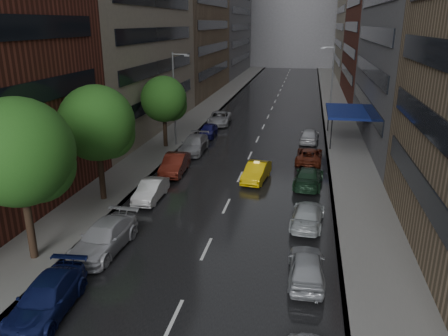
{
  "coord_description": "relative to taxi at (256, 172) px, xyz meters",
  "views": [
    {
      "loc": [
        4.97,
        -10.73,
        11.82
      ],
      "look_at": [
        0.0,
        15.14,
        3.0
      ],
      "focal_mm": 35.0,
      "sensor_mm": 36.0,
      "label": 1
    }
  ],
  "objects": [
    {
      "name": "sidewalk_left",
      "position": [
        -10.38,
        28.61,
        -0.64
      ],
      "size": [
        4.0,
        140.0,
        0.15
      ],
      "primitive_type": "cube",
      "color": "gray",
      "rests_on": "ground"
    },
    {
      "name": "street_lamp_left",
      "position": [
        -9.1,
        8.61,
        4.17
      ],
      "size": [
        1.74,
        0.22,
        9.0
      ],
      "color": "gray",
      "rests_on": "sidewalk_left"
    },
    {
      "name": "sidewalk_right",
      "position": [
        7.62,
        28.61,
        -0.64
      ],
      "size": [
        4.0,
        140.0,
        0.15
      ],
      "primitive_type": "cube",
      "color": "gray",
      "rests_on": "ground"
    },
    {
      "name": "tree_far",
      "position": [
        -9.98,
        7.82,
        4.09
      ],
      "size": [
        4.41,
        4.41,
        7.03
      ],
      "color": "#382619",
      "rests_on": "ground"
    },
    {
      "name": "tree_mid",
      "position": [
        -9.98,
        -6.01,
        4.78
      ],
      "size": [
        5.04,
        5.04,
        8.03
      ],
      "color": "#382619",
      "rests_on": "ground"
    },
    {
      "name": "building_far",
      "position": [
        -1.38,
        96.61,
        15.29
      ],
      "size": [
        40.0,
        14.0,
        32.0
      ],
      "primitive_type": "cube",
      "color": "slate",
      "rests_on": "ground"
    },
    {
      "name": "street_lamp_right",
      "position": [
        6.34,
        23.61,
        4.17
      ],
      "size": [
        1.74,
        0.22,
        9.0
      ],
      "color": "gray",
      "rests_on": "sidewalk_right"
    },
    {
      "name": "tree_near",
      "position": [
        -9.98,
        -14.16,
        5.13
      ],
      "size": [
        5.36,
        5.36,
        8.54
      ],
      "color": "#382619",
      "rests_on": "ground"
    },
    {
      "name": "road",
      "position": [
        -1.38,
        28.61,
        -0.71
      ],
      "size": [
        14.0,
        140.0,
        0.01
      ],
      "primitive_type": "cube",
      "color": "black",
      "rests_on": "ground"
    },
    {
      "name": "taxi",
      "position": [
        0.0,
        0.0,
        0.0
      ],
      "size": [
        2.06,
        4.5,
        1.43
      ],
      "primitive_type": "imported",
      "rotation": [
        0.0,
        0.0,
        -0.13
      ],
      "color": "yellow",
      "rests_on": "ground"
    },
    {
      "name": "awning",
      "position": [
        7.6,
        13.61,
        2.42
      ],
      "size": [
        4.0,
        8.0,
        3.12
      ],
      "color": "navy",
      "rests_on": "sidewalk_right"
    },
    {
      "name": "parked_cars_left",
      "position": [
        -6.78,
        1.17,
        0.03
      ],
      "size": [
        2.88,
        42.44,
        1.57
      ],
      "color": "#0F1747",
      "rests_on": "ground"
    },
    {
      "name": "parked_cars_right",
      "position": [
        4.02,
        -4.13,
        -0.0
      ],
      "size": [
        2.58,
        37.77,
        1.52
      ],
      "color": "#A5A8AE",
      "rests_on": "ground"
    }
  ]
}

